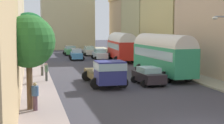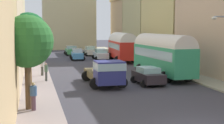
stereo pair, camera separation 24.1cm
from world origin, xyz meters
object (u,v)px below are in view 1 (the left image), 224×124
at_px(cargo_truck_0, 106,72).
at_px(car_0, 76,54).
at_px(parked_bus_0, 163,53).
at_px(pedestrian_2, 35,96).
at_px(parked_bus_1, 121,46).
at_px(pedestrian_4, 29,62).
at_px(pedestrian_1, 46,71).
at_px(car_2, 149,76).
at_px(car_3, 100,54).
at_px(pedestrian_0, 42,67).
at_px(car_1, 70,50).
at_px(car_4, 89,51).
at_px(pedestrian_3, 30,69).

relative_size(cargo_truck_0, car_0, 1.71).
distance_m(parked_bus_0, pedestrian_2, 16.49).
relative_size(car_0, pedestrian_2, 2.33).
xyz_separation_m(parked_bus_1, pedestrian_4, (-12.53, -7.30, -1.21)).
bearing_deg(pedestrian_1, car_2, -20.12).
xyz_separation_m(car_3, pedestrian_2, (-9.70, -29.41, 0.19)).
bearing_deg(parked_bus_0, pedestrian_1, -176.60).
distance_m(parked_bus_0, pedestrian_0, 11.67).
xyz_separation_m(car_1, car_4, (2.95, -1.59, -0.01)).
distance_m(car_4, pedestrian_2, 37.74).
xyz_separation_m(parked_bus_0, pedestrian_0, (-11.25, 2.83, -1.31)).
bearing_deg(pedestrian_2, pedestrian_3, 91.13).
bearing_deg(car_1, parked_bus_1, -64.33).
relative_size(parked_bus_1, cargo_truck_0, 1.23).
distance_m(car_2, pedestrian_3, 10.98).
xyz_separation_m(parked_bus_1, car_2, (-2.70, -18.81, -1.45)).
bearing_deg(car_2, pedestrian_0, 142.60).
bearing_deg(pedestrian_4, parked_bus_0, -31.94).
xyz_separation_m(parked_bus_1, pedestrian_3, (-12.36, -13.58, -1.20)).
height_order(car_0, car_2, car_0).
height_order(car_1, pedestrian_4, pedestrian_4).
bearing_deg(pedestrian_0, car_3, 60.26).
distance_m(pedestrian_0, pedestrian_1, 3.50).
bearing_deg(car_1, parked_bus_0, -78.01).
bearing_deg(car_2, pedestrian_4, 130.49).
xyz_separation_m(parked_bus_0, car_0, (-5.82, 18.75, -1.49)).
distance_m(parked_bus_0, pedestrian_4, 14.83).
bearing_deg(pedestrian_2, car_0, 78.10).
height_order(parked_bus_1, pedestrian_2, parked_bus_1).
relative_size(car_0, pedestrian_3, 2.32).
relative_size(parked_bus_0, pedestrian_1, 5.79).
distance_m(parked_bus_1, car_1, 13.31).
height_order(car_3, pedestrian_4, pedestrian_4).
distance_m(parked_bus_0, cargo_truck_0, 7.41).
bearing_deg(pedestrian_1, pedestrian_2, -96.03).
relative_size(parked_bus_0, pedestrian_4, 5.61).
height_order(car_4, pedestrian_3, pedestrian_3).
bearing_deg(pedestrian_4, pedestrian_3, -88.44).
relative_size(parked_bus_1, car_1, 2.19).
xyz_separation_m(car_2, car_4, (-0.09, 29.15, 0.03)).
xyz_separation_m(car_0, pedestrian_4, (-6.72, -10.94, 0.18)).
bearing_deg(car_0, pedestrian_0, -108.83).
relative_size(pedestrian_0, pedestrian_1, 1.03).
bearing_deg(car_1, car_2, -84.36).
bearing_deg(car_3, pedestrian_4, -133.99).
bearing_deg(car_4, car_3, -86.96).
xyz_separation_m(car_2, pedestrian_0, (-8.54, 6.53, 0.25)).
distance_m(parked_bus_1, pedestrian_4, 14.55).
bearing_deg(pedestrian_4, cargo_truck_0, -61.64).
distance_m(car_0, pedestrian_1, 20.09).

